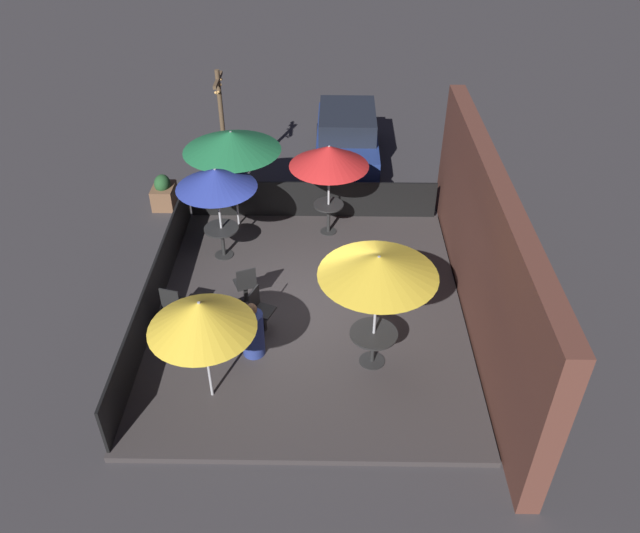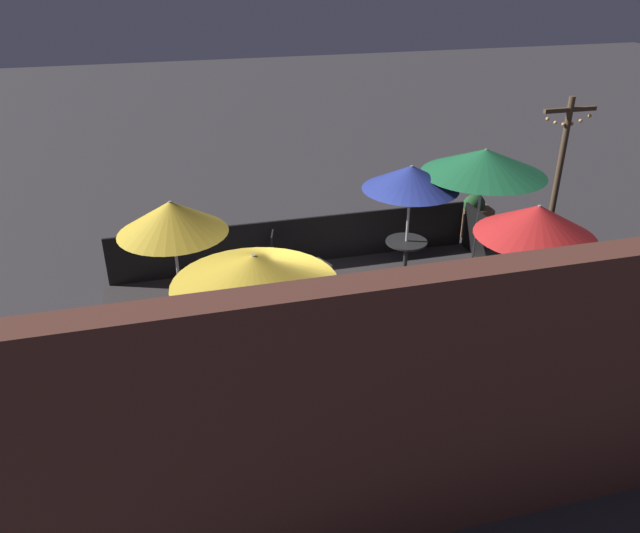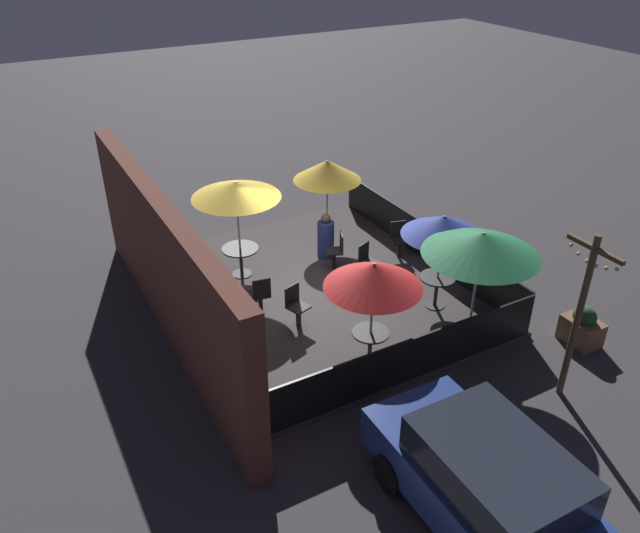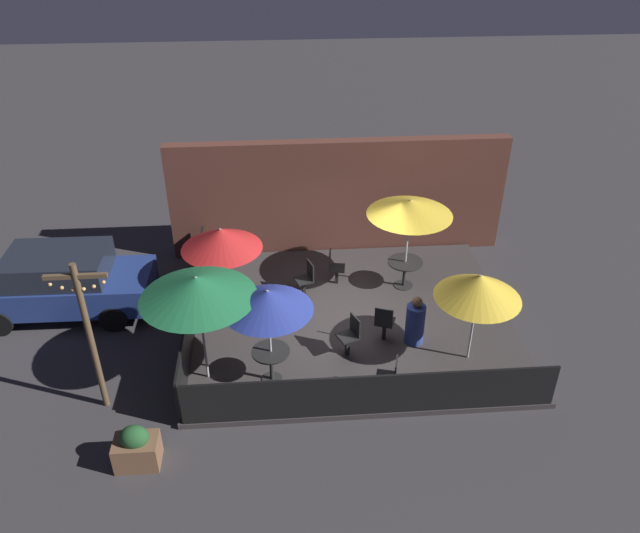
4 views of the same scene
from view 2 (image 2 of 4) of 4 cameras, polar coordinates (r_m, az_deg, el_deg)
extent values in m
plane|color=#383538|center=(10.00, 1.84, -8.05)|extent=(60.00, 60.00, 0.00)
cube|color=#383333|center=(9.97, 1.84, -7.77)|extent=(7.38, 6.30, 0.12)
cube|color=brown|center=(6.54, 10.80, -12.90)|extent=(8.98, 0.36, 3.21)
cube|color=black|center=(12.32, -2.27, 2.31)|extent=(7.18, 0.05, 0.95)
cube|color=black|center=(11.16, 20.12, -2.26)|extent=(0.05, 6.10, 0.95)
cylinder|color=#B2B2B7|center=(8.00, -5.69, -6.73)|extent=(0.05, 0.05, 2.41)
cone|color=gold|center=(7.48, -6.04, -0.26)|extent=(2.04, 2.04, 0.38)
cylinder|color=#B2B2B7|center=(10.18, 18.47, -0.63)|extent=(0.05, 0.05, 2.27)
cone|color=red|center=(9.82, 19.22, 3.97)|extent=(1.82, 1.82, 0.49)
cylinder|color=#B2B2B7|center=(11.64, 8.03, 3.93)|extent=(0.05, 0.05, 2.21)
cone|color=#283893|center=(11.32, 8.32, 8.06)|extent=(1.75, 1.75, 0.44)
cylinder|color=#B2B2B7|center=(10.49, -12.97, 0.46)|extent=(0.05, 0.05, 2.11)
cone|color=gold|center=(10.17, -13.42, 4.42)|extent=(1.77, 1.77, 0.54)
cylinder|color=#B2B2B7|center=(12.00, 14.26, 4.71)|extent=(0.05, 0.05, 2.46)
cone|color=#1E6B3D|center=(11.67, 14.81, 9.25)|extent=(2.25, 2.25, 0.46)
cylinder|color=black|center=(8.72, -5.32, -13.25)|extent=(0.48, 0.48, 0.02)
cylinder|color=black|center=(8.51, -5.42, -11.56)|extent=(0.08, 0.08, 0.68)
cylinder|color=black|center=(8.29, -5.53, -9.62)|extent=(0.87, 0.87, 0.04)
cylinder|color=black|center=(10.73, 17.60, -5.96)|extent=(0.39, 0.39, 0.02)
cylinder|color=black|center=(10.54, 17.87, -4.31)|extent=(0.08, 0.08, 0.74)
cylinder|color=black|center=(10.35, 18.17, -2.47)|extent=(0.71, 0.71, 0.04)
cylinder|color=black|center=(12.11, 7.70, -0.85)|extent=(0.43, 0.43, 0.02)
cylinder|color=black|center=(11.95, 7.80, 0.62)|extent=(0.08, 0.08, 0.72)
cylinder|color=black|center=(11.79, 7.91, 2.25)|extent=(0.78, 0.78, 0.04)
cube|color=black|center=(8.74, 6.03, -11.41)|extent=(0.09, 0.09, 0.43)
cube|color=black|center=(8.60, 6.10, -10.19)|extent=(0.46, 0.46, 0.04)
cube|color=black|center=(8.49, 7.38, -8.80)|extent=(0.09, 0.40, 0.44)
cube|color=black|center=(11.93, -3.42, 0.00)|extent=(0.10, 0.10, 0.42)
cube|color=black|center=(11.82, -3.45, 1.00)|extent=(0.49, 0.49, 0.04)
cube|color=black|center=(11.73, -4.36, 2.05)|extent=(0.13, 0.39, 0.44)
cube|color=black|center=(10.94, 1.16, -2.55)|extent=(0.10, 0.10, 0.45)
cube|color=black|center=(10.82, 1.17, -1.42)|extent=(0.52, 0.52, 0.04)
cube|color=black|center=(10.61, 0.43, -0.57)|extent=(0.18, 0.38, 0.44)
cube|color=black|center=(10.37, -2.84, -4.33)|extent=(0.10, 0.10, 0.46)
cube|color=black|center=(10.24, -2.87, -3.13)|extent=(0.52, 0.52, 0.04)
cube|color=black|center=(10.28, -2.74, -1.48)|extent=(0.38, 0.18, 0.44)
cube|color=black|center=(9.39, 9.97, -8.64)|extent=(0.10, 0.10, 0.43)
cube|color=black|center=(9.25, 10.08, -7.46)|extent=(0.50, 0.50, 0.04)
cube|color=black|center=(9.02, 9.35, -6.58)|extent=(0.15, 0.39, 0.44)
cylinder|color=navy|center=(10.27, -6.55, -3.27)|extent=(0.49, 0.49, 0.95)
sphere|color=brown|center=(9.99, -6.73, -0.34)|extent=(0.23, 0.23, 0.23)
cube|color=brown|center=(14.56, 13.75, 4.20)|extent=(0.78, 0.55, 0.56)
ellipsoid|color=#235128|center=(14.42, 13.91, 5.55)|extent=(0.51, 0.41, 0.46)
cylinder|color=brown|center=(13.35, 20.88, 7.38)|extent=(0.12, 0.12, 3.29)
cube|color=brown|center=(12.98, 21.91, 13.16)|extent=(1.10, 0.08, 0.08)
sphere|color=#F4B260|center=(13.29, 23.44, 12.52)|extent=(0.07, 0.07, 0.07)
sphere|color=#F4B260|center=(13.20, 22.73, 12.19)|extent=(0.07, 0.07, 0.07)
sphere|color=#F4B260|center=(13.10, 22.03, 12.00)|extent=(0.07, 0.07, 0.07)
sphere|color=#F4B260|center=(12.99, 21.37, 12.01)|extent=(0.07, 0.07, 0.07)
sphere|color=#F4B260|center=(12.87, 20.72, 12.21)|extent=(0.07, 0.07, 0.07)
sphere|color=#F4B260|center=(12.75, 20.09, 12.56)|extent=(0.07, 0.07, 0.07)
cylinder|color=black|center=(12.33, 27.25, -2.33)|extent=(0.64, 0.19, 0.64)
camera|label=1|loc=(10.79, -69.01, 26.48)|focal=35.00mm
camera|label=3|loc=(13.52, 72.87, 18.57)|focal=35.00mm
camera|label=4|loc=(20.19, -4.03, 36.12)|focal=35.00mm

